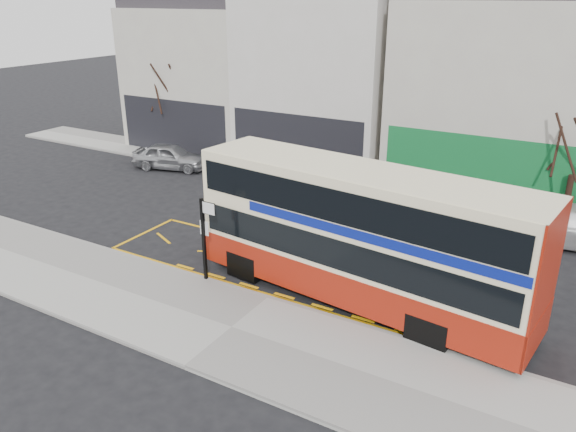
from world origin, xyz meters
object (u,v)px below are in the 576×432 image
Objects in this scene: double_decker_bus at (361,235)px; street_tree_left at (168,74)px; bus_stop_post at (205,231)px; car_grey at (378,190)px; car_silver at (170,156)px.

street_tree_left is (-16.53, 10.64, 2.35)m from double_decker_bus.
double_decker_bus reaches higher than bus_stop_post.
bus_stop_post is at bearing -173.67° from car_grey.
car_silver is at bearing 138.21° from bus_stop_post.
double_decker_bus is 19.80m from street_tree_left.
car_grey is at bearing -102.53° from car_silver.
car_grey is (1.92, 9.87, -1.22)m from bus_stop_post.
car_grey is (-2.72, 8.43, -1.58)m from double_decker_bus.
double_decker_bus is 2.65× the size of car_silver.
bus_stop_post is 0.75× the size of car_grey.
double_decker_bus is 4.87m from bus_stop_post.
car_silver reaches higher than car_grey.
car_silver is at bearing 110.65° from car_grey.
street_tree_left reaches higher than bus_stop_post.
street_tree_left is at bearing 98.31° from car_grey.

